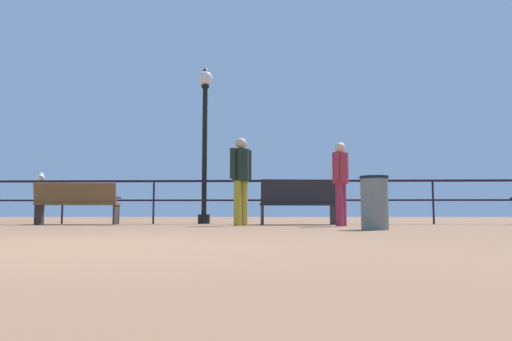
% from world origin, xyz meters
% --- Properties ---
extents(ground_plane, '(60.00, 60.00, 0.00)m').
position_xyz_m(ground_plane, '(0.00, 0.00, 0.00)').
color(ground_plane, '#875E43').
extents(pier_railing, '(23.67, 0.05, 1.02)m').
position_xyz_m(pier_railing, '(-0.00, 7.34, 0.76)').
color(pier_railing, black).
rests_on(pier_railing, ground_plane).
extents(bench_near_left, '(1.78, 0.75, 0.91)m').
position_xyz_m(bench_near_left, '(-2.59, 6.64, 0.51)').
color(bench_near_left, brown).
rests_on(bench_near_left, ground_plane).
extents(bench_near_right, '(1.66, 0.77, 0.97)m').
position_xyz_m(bench_near_right, '(2.24, 6.63, 0.52)').
color(bench_near_right, black).
rests_on(bench_near_right, ground_plane).
extents(lamppost_center, '(0.35, 0.35, 3.81)m').
position_xyz_m(lamppost_center, '(0.07, 7.62, 2.25)').
color(lamppost_center, black).
rests_on(lamppost_center, ground_plane).
extents(person_by_bench, '(0.41, 0.45, 1.76)m').
position_xyz_m(person_by_bench, '(1.05, 5.83, 1.01)').
color(person_by_bench, '#A6922B').
rests_on(person_by_bench, ground_plane).
extents(person_at_railing, '(0.32, 0.46, 1.61)m').
position_xyz_m(person_at_railing, '(2.99, 5.52, 0.92)').
color(person_at_railing, '#992641').
rests_on(person_at_railing, ground_plane).
extents(seagull_on_rail, '(0.25, 0.39, 0.19)m').
position_xyz_m(seagull_on_rail, '(-3.77, 7.36, 1.11)').
color(seagull_on_rail, silver).
rests_on(seagull_on_rail, pier_railing).
extents(trash_bin, '(0.42, 0.42, 0.80)m').
position_xyz_m(trash_bin, '(3.19, 3.58, 0.40)').
color(trash_bin, slate).
rests_on(trash_bin, ground_plane).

